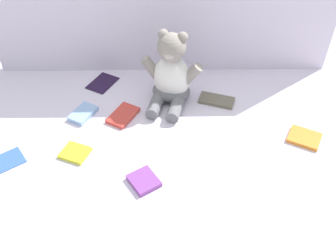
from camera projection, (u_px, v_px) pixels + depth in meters
name	position (u px, v px, depth m)	size (l,w,h in m)	color
ground_plane	(165.00, 127.00, 1.48)	(3.20, 3.20, 0.00)	silver
backdrop_drape	(164.00, 6.00, 1.56)	(1.42, 0.03, 0.59)	silver
teddy_bear	(172.00, 76.00, 1.53)	(0.25, 0.24, 0.30)	white
book_case_0	(217.00, 100.00, 1.58)	(0.07, 0.14, 0.01)	#615B4A
book_case_1	(103.00, 83.00, 1.68)	(0.09, 0.13, 0.01)	#211231
book_case_2	(305.00, 138.00, 1.43)	(0.09, 0.11, 0.01)	orange
book_case_3	(84.00, 114.00, 1.52)	(0.07, 0.11, 0.02)	#8BB1E4
book_case_4	(124.00, 115.00, 1.52)	(0.08, 0.13, 0.02)	#C93C32
book_case_5	(9.00, 160.00, 1.35)	(0.09, 0.10, 0.01)	#3A64B2
book_case_6	(145.00, 181.00, 1.28)	(0.08, 0.09, 0.02)	#823F97
book_case_7	(76.00, 153.00, 1.37)	(0.08, 0.09, 0.01)	yellow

